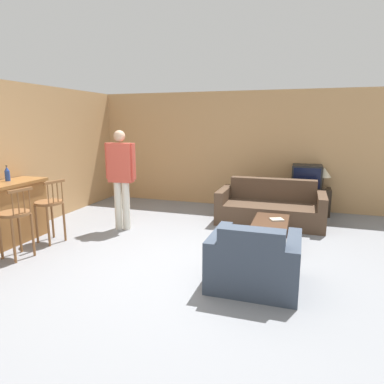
% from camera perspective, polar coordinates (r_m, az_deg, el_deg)
% --- Properties ---
extents(ground_plane, '(24.00, 24.00, 0.00)m').
position_cam_1_polar(ground_plane, '(4.77, -1.61, -12.15)').
color(ground_plane, gray).
extents(wall_back, '(9.40, 0.08, 2.60)m').
position_cam_1_polar(wall_back, '(7.95, 7.34, 7.01)').
color(wall_back, tan).
rests_on(wall_back, ground_plane).
extents(wall_left, '(0.08, 8.67, 2.60)m').
position_cam_1_polar(wall_left, '(7.27, -23.21, 5.76)').
color(wall_left, tan).
rests_on(wall_left, ground_plane).
extents(bar_chair_mid, '(0.50, 0.50, 1.03)m').
position_cam_1_polar(bar_chair_mid, '(5.45, -27.34, -3.95)').
color(bar_chair_mid, brown).
rests_on(bar_chair_mid, ground_plane).
extents(bar_chair_far, '(0.51, 0.51, 1.03)m').
position_cam_1_polar(bar_chair_far, '(5.93, -22.63, -2.35)').
color(bar_chair_far, brown).
rests_on(bar_chair_far, ground_plane).
extents(couch_far, '(1.98, 0.95, 0.82)m').
position_cam_1_polar(couch_far, '(6.78, 12.96, -2.67)').
color(couch_far, '#4C3828').
rests_on(couch_far, ground_plane).
extents(armchair_near, '(1.03, 0.91, 0.80)m').
position_cam_1_polar(armchair_near, '(4.18, 10.29, -11.57)').
color(armchair_near, '#384251').
rests_on(armchair_near, ground_plane).
extents(coffee_table, '(0.53, 1.00, 0.39)m').
position_cam_1_polar(coffee_table, '(5.53, 12.92, -5.37)').
color(coffee_table, '#472D1E').
rests_on(coffee_table, ground_plane).
extents(tv_unit, '(1.00, 0.44, 0.56)m').
position_cam_1_polar(tv_unit, '(7.66, 18.33, -1.37)').
color(tv_unit, '#2D2319').
rests_on(tv_unit, ground_plane).
extents(tv, '(0.60, 0.50, 0.48)m').
position_cam_1_polar(tv, '(7.56, 18.58, 2.49)').
color(tv, black).
rests_on(tv, tv_unit).
extents(bottle, '(0.08, 0.08, 0.25)m').
position_cam_1_polar(bottle, '(6.28, -28.42, 2.66)').
color(bottle, '#234293').
rests_on(bottle, bar_counter).
extents(book_on_table, '(0.25, 0.23, 0.02)m').
position_cam_1_polar(book_on_table, '(5.60, 13.93, -4.46)').
color(book_on_table, '#B7AD99').
rests_on(book_on_table, coffee_table).
extents(table_lamp, '(0.29, 0.29, 0.44)m').
position_cam_1_polar(table_lamp, '(7.56, 21.14, 2.97)').
color(table_lamp, brown).
rests_on(table_lamp, tv_unit).
extents(person_by_window, '(0.56, 0.22, 1.78)m').
position_cam_1_polar(person_by_window, '(6.20, -11.76, 2.95)').
color(person_by_window, silver).
rests_on(person_by_window, ground_plane).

